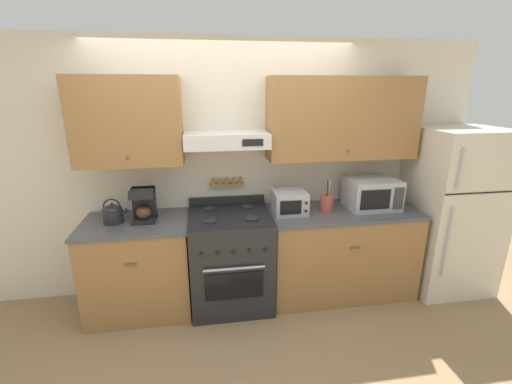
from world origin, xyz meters
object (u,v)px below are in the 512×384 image
at_px(stove_range, 231,259).
at_px(refrigerator, 451,211).
at_px(tea_kettle, 113,213).
at_px(microwave, 372,193).
at_px(coffee_maker, 144,204).
at_px(toaster_oven, 289,202).
at_px(utensil_crock, 326,203).

xyz_separation_m(stove_range, refrigerator, (2.32, -0.02, 0.38)).
bearing_deg(tea_kettle, microwave, 0.41).
xyz_separation_m(coffee_maker, microwave, (2.23, -0.01, -0.00)).
bearing_deg(coffee_maker, tea_kettle, -174.52).
bearing_deg(tea_kettle, refrigerator, -0.85).
bearing_deg(microwave, tea_kettle, -179.59).
bearing_deg(refrigerator, coffee_maker, 178.61).
xyz_separation_m(coffee_maker, toaster_oven, (1.37, -0.03, -0.04)).
height_order(stove_range, tea_kettle, tea_kettle).
bearing_deg(microwave, toaster_oven, -178.70).
height_order(refrigerator, microwave, refrigerator).
xyz_separation_m(stove_range, tea_kettle, (-1.05, 0.03, 0.53)).
distance_m(stove_range, microwave, 1.56).
xyz_separation_m(stove_range, coffee_maker, (-0.78, 0.06, 0.59)).
xyz_separation_m(tea_kettle, coffee_maker, (0.27, 0.03, 0.06)).
height_order(stove_range, toaster_oven, toaster_oven).
xyz_separation_m(tea_kettle, microwave, (2.49, 0.02, 0.06)).
bearing_deg(refrigerator, tea_kettle, 179.15).
bearing_deg(coffee_maker, stove_range, -4.19).
distance_m(stove_range, toaster_oven, 0.80).
bearing_deg(stove_range, refrigerator, -0.45).
bearing_deg(coffee_maker, microwave, -0.20).
xyz_separation_m(stove_range, utensil_crock, (0.96, 0.03, 0.52)).
relative_size(coffee_maker, utensil_crock, 0.97).
distance_m(refrigerator, toaster_oven, 1.75).
height_order(refrigerator, utensil_crock, refrigerator).
bearing_deg(microwave, utensil_crock, -177.89).
relative_size(stove_range, refrigerator, 0.59).
height_order(stove_range, microwave, microwave).
height_order(utensil_crock, toaster_oven, utensil_crock).
bearing_deg(utensil_crock, microwave, 2.11).
distance_m(refrigerator, microwave, 0.90).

